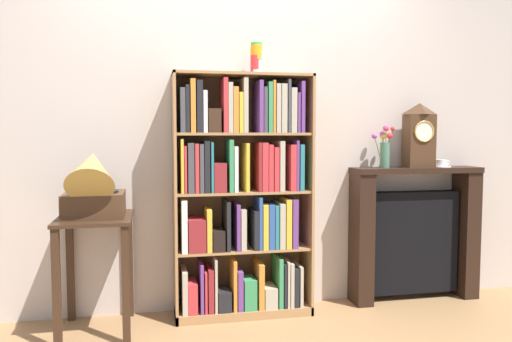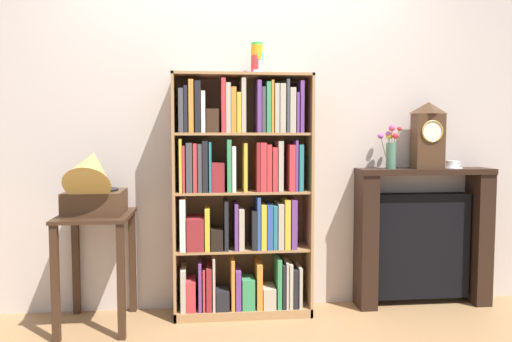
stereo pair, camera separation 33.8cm
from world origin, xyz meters
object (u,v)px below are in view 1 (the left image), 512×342
object	(u,v)px
gramophone	(93,185)
mantel_clock	(419,135)
bookshelf	(242,200)
teacup_with_saucer	(441,164)
side_table_left	(96,248)
flower_vase	(385,148)
cup_stack	(256,59)
fireplace_mantel	(414,234)

from	to	relation	value
gramophone	mantel_clock	distance (m)	2.31
bookshelf	teacup_with_saucer	size ratio (longest dim) A/B	11.36
side_table_left	gramophone	world-z (taller)	gramophone
mantel_clock	flower_vase	world-z (taller)	mantel_clock
gramophone	teacup_with_saucer	xyz separation A→B (m)	(2.47, 0.22, 0.09)
bookshelf	cup_stack	world-z (taller)	cup_stack
mantel_clock	flower_vase	xyz separation A→B (m)	(-0.27, 0.00, -0.09)
flower_vase	teacup_with_saucer	size ratio (longest dim) A/B	2.15
bookshelf	cup_stack	xyz separation A→B (m)	(0.11, 0.04, 0.96)
cup_stack	flower_vase	bearing A→B (deg)	0.16
bookshelf	fireplace_mantel	size ratio (longest dim) A/B	1.65
side_table_left	flower_vase	xyz separation A→B (m)	(2.01, 0.16, 0.60)
bookshelf	gramophone	xyz separation A→B (m)	(-0.94, -0.17, 0.14)
fireplace_mantel	mantel_clock	bearing A→B (deg)	-53.29
gramophone	mantel_clock	world-z (taller)	mantel_clock
gramophone	fireplace_mantel	bearing A→B (deg)	5.96
flower_vase	teacup_with_saucer	world-z (taller)	flower_vase
side_table_left	fireplace_mantel	distance (m)	2.27
bookshelf	fireplace_mantel	distance (m)	1.35
flower_vase	bookshelf	bearing A→B (deg)	-177.59
side_table_left	fireplace_mantel	xyz separation A→B (m)	(2.26, 0.18, -0.04)
side_table_left	flower_vase	bearing A→B (deg)	4.51
gramophone	mantel_clock	xyz separation A→B (m)	(2.28, 0.22, 0.30)
mantel_clock	gramophone	bearing A→B (deg)	-174.58
gramophone	teacup_with_saucer	bearing A→B (deg)	5.06
bookshelf	cup_stack	bearing A→B (deg)	20.99
gramophone	fireplace_mantel	world-z (taller)	gramophone
bookshelf	gramophone	bearing A→B (deg)	-169.56
cup_stack	mantel_clock	distance (m)	1.33
bookshelf	mantel_clock	bearing A→B (deg)	1.81
bookshelf	fireplace_mantel	world-z (taller)	bookshelf
gramophone	cup_stack	bearing A→B (deg)	11.58
fireplace_mantel	teacup_with_saucer	distance (m)	0.57
fireplace_mantel	flower_vase	size ratio (longest dim) A/B	3.21
side_table_left	teacup_with_saucer	distance (m)	2.52
mantel_clock	teacup_with_saucer	distance (m)	0.28
mantel_clock	cup_stack	bearing A→B (deg)	180.00
side_table_left	mantel_clock	xyz separation A→B (m)	(2.28, 0.16, 0.70)
gramophone	flower_vase	size ratio (longest dim) A/B	1.62
gramophone	flower_vase	bearing A→B (deg)	6.22
side_table_left	bookshelf	bearing A→B (deg)	6.85
side_table_left	teacup_with_saucer	xyz separation A→B (m)	(2.47, 0.16, 0.48)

